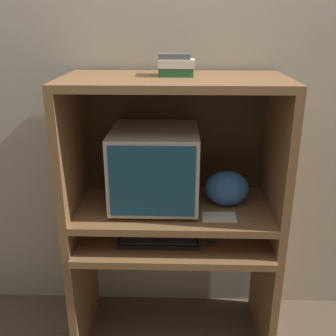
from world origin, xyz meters
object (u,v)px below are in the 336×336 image
at_px(snack_bag, 227,188).
at_px(book_stack, 176,67).
at_px(keyboard, 158,240).
at_px(storage_box, 175,64).
at_px(mouse, 211,240).
at_px(crt_monitor, 155,167).

relative_size(snack_bag, book_stack, 1.32).
relative_size(keyboard, storage_box, 2.81).
xyz_separation_m(keyboard, mouse, (0.26, 0.01, 0.00)).
xyz_separation_m(keyboard, book_stack, (0.08, 0.14, 0.83)).
distance_m(crt_monitor, storage_box, 0.51).
relative_size(mouse, storage_box, 0.41).
relative_size(book_stack, storage_box, 1.15).
height_order(crt_monitor, snack_bag, crt_monitor).
xyz_separation_m(crt_monitor, book_stack, (0.11, 0.02, 0.48)).
xyz_separation_m(crt_monitor, snack_bag, (0.37, 0.00, -0.11)).
bearing_deg(storage_box, crt_monitor, -160.20).
bearing_deg(snack_bag, storage_box, 172.84).
height_order(snack_bag, book_stack, book_stack).
height_order(book_stack, storage_box, storage_box).
bearing_deg(crt_monitor, snack_bag, 0.42).
height_order(keyboard, snack_bag, snack_bag).
relative_size(keyboard, mouse, 6.89).
distance_m(keyboard, book_stack, 0.85).
height_order(keyboard, book_stack, book_stack).
bearing_deg(book_stack, storage_box, 104.20).
relative_size(crt_monitor, book_stack, 2.58).
distance_m(snack_bag, storage_box, 0.67).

